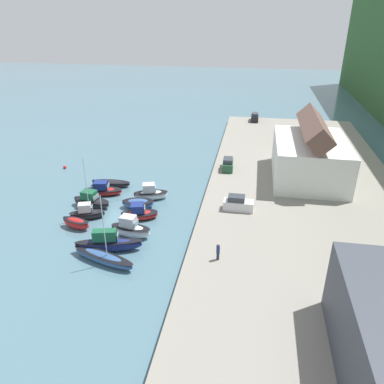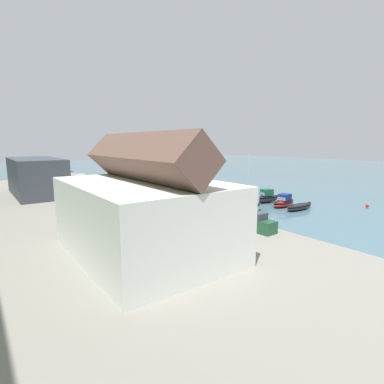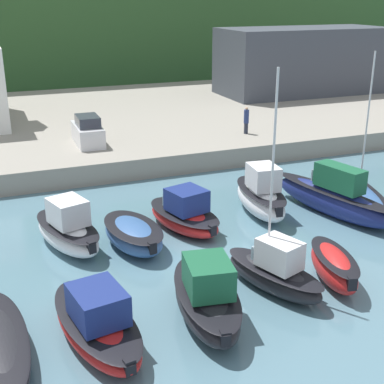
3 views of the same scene
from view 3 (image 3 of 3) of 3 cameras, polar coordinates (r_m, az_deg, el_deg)
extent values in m
plane|color=slate|center=(25.85, 2.17, -7.02)|extent=(320.00, 320.00, 0.00)
cube|color=gray|center=(50.62, -10.51, 7.32)|extent=(108.56, 30.60, 1.46)
cube|color=#3D424C|center=(61.92, 11.77, 13.56)|extent=(18.43, 8.01, 6.99)
cube|color=slate|center=(58.68, 13.90, 13.04)|extent=(17.51, 0.10, 4.20)
ellipsoid|color=white|center=(27.23, -13.12, -4.46)|extent=(3.44, 5.59, 1.40)
ellipsoid|color=black|center=(27.03, -13.20, -3.52)|extent=(3.55, 5.72, 0.12)
cube|color=silver|center=(26.49, -13.10, -2.06)|extent=(1.97, 2.19, 1.25)
cube|color=#8CA5B2|center=(27.46, -14.05, -1.74)|extent=(1.32, 0.49, 0.62)
cube|color=black|center=(25.07, -10.66, -5.81)|extent=(0.43, 0.37, 0.56)
ellipsoid|color=#33568E|center=(26.75, -6.29, -4.60)|extent=(2.95, 4.92, 1.30)
ellipsoid|color=black|center=(26.56, -6.33, -3.71)|extent=(3.05, 5.03, 0.12)
cube|color=black|center=(24.82, -4.25, -5.95)|extent=(0.40, 0.33, 0.56)
ellipsoid|color=red|center=(28.68, -0.86, -2.87)|extent=(3.61, 5.59, 1.13)
ellipsoid|color=black|center=(28.53, -0.87, -2.14)|extent=(3.73, 5.71, 0.12)
cube|color=navy|center=(28.05, -0.57, -0.87)|extent=(2.18, 2.20, 1.18)
cube|color=#8CA5B2|center=(28.92, -1.79, -0.59)|extent=(1.57, 0.51, 0.59)
cube|color=black|center=(26.81, 2.19, -4.09)|extent=(0.42, 0.36, 0.56)
ellipsoid|color=white|center=(30.71, 7.29, -0.89)|extent=(2.50, 5.50, 1.67)
ellipsoid|color=black|center=(30.50, 7.34, 0.14)|extent=(2.59, 5.62, 0.12)
cube|color=silver|center=(29.97, 7.61, 1.60)|extent=(1.65, 2.01, 1.32)
cube|color=#8CA5B2|center=(30.97, 6.83, 1.88)|extent=(1.32, 0.24, 0.66)
cube|color=black|center=(28.44, 9.26, -2.04)|extent=(0.39, 0.32, 0.56)
ellipsoid|color=navy|center=(31.36, 14.65, -0.93)|extent=(3.39, 8.27, 1.69)
ellipsoid|color=black|center=(31.16, 14.75, 0.08)|extent=(3.49, 8.44, 0.12)
cube|color=#195638|center=(30.62, 15.47, 1.47)|extent=(1.77, 3.04, 1.32)
cube|color=#8CA5B2|center=(31.63, 13.27, 1.90)|extent=(1.01, 0.34, 0.66)
ellipsoid|color=#33568E|center=(32.92, 17.73, -0.66)|extent=(4.12, 8.52, 1.23)
ellipsoid|color=black|center=(32.77, 17.81, 0.05)|extent=(4.24, 8.70, 0.12)
cylinder|color=silver|center=(32.23, 18.19, 7.22)|extent=(0.10, 0.10, 7.75)
ellipsoid|color=black|center=(20.20, -19.74, -15.37)|extent=(2.04, 6.58, 0.98)
ellipsoid|color=red|center=(20.29, -10.15, -14.01)|extent=(3.20, 6.33, 1.08)
ellipsoid|color=black|center=(20.08, -10.21, -13.12)|extent=(3.31, 6.46, 0.12)
cube|color=navy|center=(19.44, -10.02, -11.72)|extent=(2.01, 2.36, 1.17)
cube|color=#8CA5B2|center=(20.51, -11.25, -10.54)|extent=(1.52, 0.35, 0.59)
cube|color=black|center=(18.00, -6.68, -18.02)|extent=(0.40, 0.33, 0.56)
ellipsoid|color=black|center=(21.17, 1.52, -11.63)|extent=(3.12, 6.12, 1.36)
ellipsoid|color=black|center=(20.92, 1.53, -10.52)|extent=(3.23, 6.24, 0.12)
cube|color=#195638|center=(20.26, 1.75, -8.94)|extent=(1.96, 2.29, 1.24)
cube|color=#8CA5B2|center=(21.35, 0.99, -7.87)|extent=(1.47, 0.34, 0.62)
cube|color=black|center=(18.79, 3.57, -15.29)|extent=(0.40, 0.34, 0.56)
ellipsoid|color=black|center=(23.22, 8.68, -8.98)|extent=(3.20, 5.20, 1.20)
ellipsoid|color=black|center=(23.01, 8.73, -8.07)|extent=(3.29, 5.32, 0.12)
cube|color=silver|center=(22.52, 9.32, -6.53)|extent=(1.75, 2.04, 1.20)
cube|color=#8CA5B2|center=(23.18, 7.38, -6.10)|extent=(1.10, 0.47, 0.60)
cylinder|color=silver|center=(21.56, 8.59, 2.26)|extent=(0.10, 0.10, 8.13)
ellipsoid|color=red|center=(24.27, 14.86, -7.74)|extent=(2.44, 4.30, 1.47)
ellipsoid|color=black|center=(24.04, 14.97, -6.65)|extent=(2.52, 4.39, 0.12)
cube|color=black|center=(22.59, 16.69, -9.33)|extent=(0.42, 0.36, 0.56)
cube|color=silver|center=(40.31, -11.05, 6.05)|extent=(1.86, 4.22, 1.40)
cube|color=#333842|center=(39.76, -11.07, 7.45)|extent=(1.56, 2.33, 0.76)
cylinder|color=#232838|center=(42.81, 5.78, 6.78)|extent=(0.32, 0.32, 0.85)
cylinder|color=navy|center=(42.60, 5.82, 8.02)|extent=(0.40, 0.40, 1.05)
sphere|color=tan|center=(42.47, 5.86, 8.87)|extent=(0.24, 0.24, 0.24)
camera|label=1|loc=(68.79, 36.38, 29.52)|focal=35.00mm
camera|label=2|loc=(68.23, -49.40, 13.19)|focal=28.00mm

